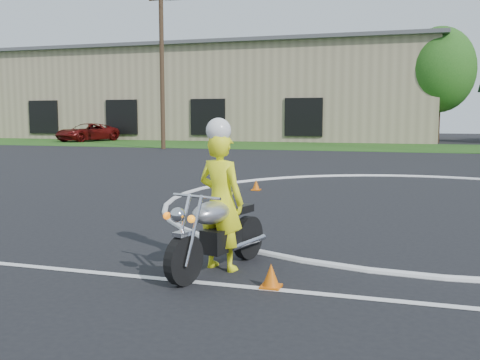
# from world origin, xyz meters

# --- Properties ---
(ground) EXTENTS (120.00, 120.00, 0.00)m
(ground) POSITION_xyz_m (0.00, 0.00, 0.00)
(ground) COLOR black
(ground) RESTS_ON ground
(grass_strip) EXTENTS (120.00, 10.00, 0.02)m
(grass_strip) POSITION_xyz_m (0.00, 27.00, 0.01)
(grass_strip) COLOR #1E4714
(grass_strip) RESTS_ON ground
(primary_motorcycle) EXTENTS (0.93, 2.02, 1.09)m
(primary_motorcycle) POSITION_xyz_m (-2.85, -3.47, 0.53)
(primary_motorcycle) COLOR black
(primary_motorcycle) RESTS_ON ground
(rider_primary_grp) EXTENTS (0.76, 0.61, 2.02)m
(rider_primary_grp) POSITION_xyz_m (-2.84, -3.34, 0.97)
(rider_primary_grp) COLOR #FBFF1A
(rider_primary_grp) RESTS_ON ground
(pickup_grp) EXTENTS (4.02, 5.85, 1.49)m
(pickup_grp) POSITION_xyz_m (-25.53, 28.84, 0.74)
(pickup_grp) COLOR #4D0908
(pickup_grp) RESTS_ON ground
(warehouse) EXTENTS (41.00, 17.00, 8.30)m
(warehouse) POSITION_xyz_m (-18.00, 39.99, 4.16)
(warehouse) COLOR tan
(warehouse) RESTS_ON ground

